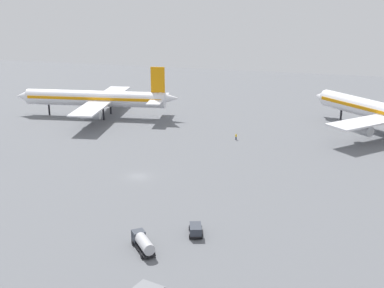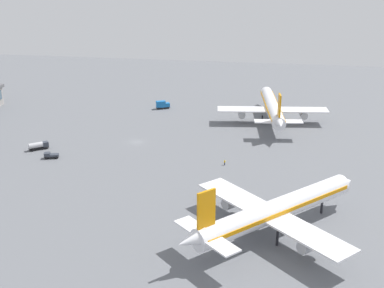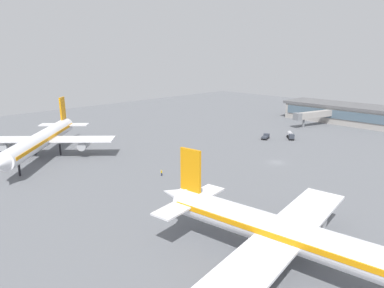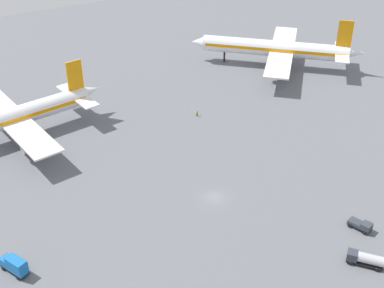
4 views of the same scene
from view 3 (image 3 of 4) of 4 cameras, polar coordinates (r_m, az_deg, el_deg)
name	(u,v)px [view 3 (image 3 of 4)]	position (r m, az deg, el deg)	size (l,w,h in m)	color
ground	(276,162)	(107.19, 13.70, -2.96)	(288.00, 288.00, 0.00)	slate
terminal_building	(369,116)	(176.22, 27.18, 4.16)	(77.00, 19.37, 8.59)	#9E9993
airplane_at_gate	(293,236)	(54.59, 16.34, -14.43)	(52.12, 42.10, 15.87)	white
airplane_taxiing	(42,139)	(116.84, -23.46, 0.75)	(43.39, 42.13, 16.57)	white
fuel_truck	(291,135)	(137.71, 15.97, 1.40)	(5.44, 6.09, 2.50)	black
pushback_tractor	(266,137)	(135.09, 12.06, 1.22)	(3.21, 4.76, 1.90)	black
ground_crew_worker	(162,173)	(93.12, -5.05, -4.75)	(0.54, 0.54, 1.67)	#1E2338
jet_bridge	(313,115)	(164.15, 19.35, 4.56)	(8.76, 22.58, 6.74)	#9E9993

